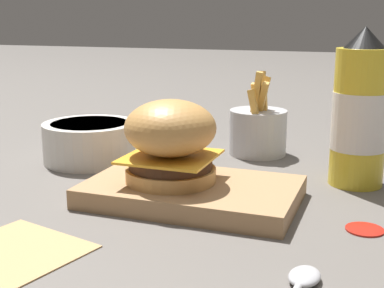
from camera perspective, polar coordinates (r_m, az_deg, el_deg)
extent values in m
plane|color=#5B5651|center=(0.69, -0.91, -5.77)|extent=(6.00, 6.00, 0.00)
cube|color=#A37A51|center=(0.68, 0.00, -5.13)|extent=(0.26, 0.16, 0.02)
cylinder|color=tan|center=(0.68, -2.28, -3.26)|extent=(0.12, 0.12, 0.02)
cylinder|color=#422819|center=(0.68, -2.29, -2.02)|extent=(0.11, 0.11, 0.01)
cube|color=gold|center=(0.67, -2.30, -1.35)|extent=(0.11, 0.11, 0.00)
ellipsoid|color=tan|center=(0.66, -2.33, 1.73)|extent=(0.12, 0.12, 0.07)
cylinder|color=yellow|center=(0.76, 17.42, 2.65)|extent=(0.07, 0.07, 0.19)
cylinder|color=white|center=(0.76, 17.40, 2.38)|extent=(0.07, 0.07, 0.08)
cone|color=black|center=(0.75, 18.01, 10.78)|extent=(0.06, 0.06, 0.03)
cylinder|color=#B7B7BC|center=(0.91, 7.04, 1.25)|extent=(0.10, 0.10, 0.08)
cube|color=gold|center=(0.90, 7.36, 4.41)|extent=(0.03, 0.02, 0.09)
cube|color=gold|center=(0.90, 7.71, 3.58)|extent=(0.01, 0.01, 0.06)
cube|color=gold|center=(0.90, 6.86, 4.12)|extent=(0.01, 0.03, 0.08)
cube|color=gold|center=(0.91, 7.35, 4.79)|extent=(0.01, 0.02, 0.09)
cube|color=gold|center=(0.87, 6.71, 3.56)|extent=(0.03, 0.01, 0.07)
cube|color=gold|center=(0.89, 7.38, 4.16)|extent=(0.03, 0.03, 0.08)
cube|color=gold|center=(0.88, 6.78, 4.60)|extent=(0.02, 0.02, 0.10)
cube|color=gold|center=(0.90, 7.13, 4.15)|extent=(0.03, 0.03, 0.08)
cylinder|color=silver|center=(0.88, -10.79, 0.22)|extent=(0.15, 0.15, 0.06)
cylinder|color=#669356|center=(0.87, -10.87, 2.05)|extent=(0.12, 0.12, 0.01)
ellipsoid|color=#B2B2B7|center=(0.50, 11.91, -13.65)|extent=(0.03, 0.04, 0.01)
cylinder|color=#B21E14|center=(0.62, 17.95, -8.59)|extent=(0.04, 0.04, 0.00)
cube|color=tan|center=(0.57, -18.88, -10.92)|extent=(0.16, 0.16, 0.00)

